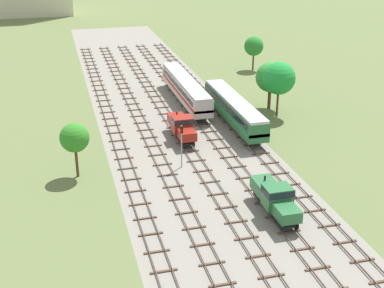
{
  "coord_description": "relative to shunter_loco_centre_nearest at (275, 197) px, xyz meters",
  "views": [
    {
      "loc": [
        -15.86,
        -5.24,
        27.74
      ],
      "look_at": [
        0.0,
        54.57,
        1.5
      ],
      "focal_mm": 49.56,
      "sensor_mm": 36.0,
      "label": 1
    }
  ],
  "objects": [
    {
      "name": "lineside_tree_4",
      "position": [
        18.13,
        53.62,
        2.79
      ],
      "size": [
        3.8,
        3.8,
        6.72
      ],
      "color": "#4C331E",
      "rests_on": "ground"
    },
    {
      "name": "lineside_tree_1",
      "position": [
        12.14,
        30.84,
        3.13
      ],
      "size": [
        4.7,
        4.7,
        7.52
      ],
      "color": "#4C331E",
      "rests_on": "ground"
    },
    {
      "name": "shunter_loco_centre_left_near",
      "position": [
        -4.31,
        21.96,
        0.0
      ],
      "size": [
        2.74,
        8.46,
        3.1
      ],
      "color": "maroon",
      "rests_on": "ground"
    },
    {
      "name": "ballast_bed",
      "position": [
        -4.31,
        17.99,
        -2.01
      ],
      "size": [
        21.24,
        176.0,
        0.01
      ],
      "primitive_type": "cube",
      "color": "gray",
      "rests_on": "ground"
    },
    {
      "name": "passenger_coach_centre_midfar",
      "position": [
        0.0,
        36.92,
        0.6
      ],
      "size": [
        2.96,
        22.0,
        3.8
      ],
      "color": "beige",
      "rests_on": "ground"
    },
    {
      "name": "lineside_tree_3",
      "position": [
        11.92,
        27.16,
        4.0
      ],
      "size": [
        4.9,
        4.9,
        8.48
      ],
      "color": "#4C331E",
      "rests_on": "ground"
    },
    {
      "name": "diesel_railcar_centre_right_mid",
      "position": [
        4.31,
        25.28,
        0.59
      ],
      "size": [
        2.96,
        20.5,
        3.8
      ],
      "color": "#286638",
      "rests_on": "ground"
    },
    {
      "name": "track_left",
      "position": [
        -8.62,
        18.99,
        -1.87
      ],
      "size": [
        2.4,
        126.0,
        0.29
      ],
      "color": "#47382D",
      "rests_on": "ground"
    },
    {
      "name": "track_centre",
      "position": [
        -0.0,
        18.99,
        -1.87
      ],
      "size": [
        2.4,
        126.0,
        0.29
      ],
      "color": "#47382D",
      "rests_on": "ground"
    },
    {
      "name": "signal_post_nearest",
      "position": [
        -6.46,
        13.29,
        1.44
      ],
      "size": [
        0.28,
        0.47,
        5.43
      ],
      "color": "gray",
      "rests_on": "ground"
    },
    {
      "name": "shunter_loco_centre_nearest",
      "position": [
        0.0,
        0.0,
        0.0
      ],
      "size": [
        2.74,
        8.46,
        3.1
      ],
      "color": "#286638",
      "rests_on": "ground"
    },
    {
      "name": "track_far_left",
      "position": [
        -12.93,
        18.99,
        -1.87
      ],
      "size": [
        2.4,
        126.0,
        0.29
      ],
      "color": "#47382D",
      "rests_on": "ground"
    },
    {
      "name": "track_centre_right",
      "position": [
        4.31,
        18.99,
        -1.87
      ],
      "size": [
        2.4,
        126.0,
        0.29
      ],
      "color": "#47382D",
      "rests_on": "ground"
    },
    {
      "name": "lineside_tree_0",
      "position": [
        -18.83,
        14.02,
        2.85
      ],
      "size": [
        3.39,
        3.39,
        6.59
      ],
      "color": "#4C331E",
      "rests_on": "ground"
    },
    {
      "name": "track_centre_left",
      "position": [
        -4.31,
        18.99,
        -1.87
      ],
      "size": [
        2.4,
        126.0,
        0.29
      ],
      "color": "#47382D",
      "rests_on": "ground"
    },
    {
      "name": "ground_plane",
      "position": [
        -4.31,
        17.99,
        -2.01
      ],
      "size": [
        480.0,
        480.0,
        0.0
      ],
      "primitive_type": "plane",
      "color": "#5B6B3D"
    }
  ]
}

